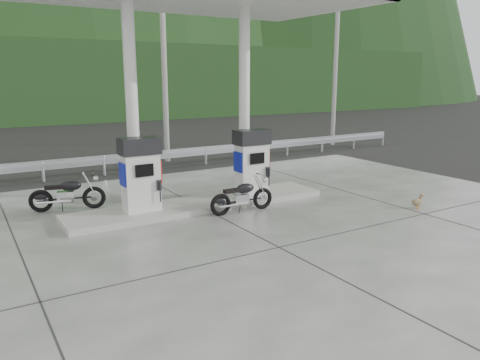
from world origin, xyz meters
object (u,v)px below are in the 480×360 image
gas_pump_right (252,162)px  motorcycle_right (242,197)px  motorcycle_left (67,194)px  duck (417,202)px  gas_pump_left (141,175)px

gas_pump_right → motorcycle_right: size_ratio=1.08×
motorcycle_left → motorcycle_right: size_ratio=1.05×
duck → motorcycle_left: bearing=143.0°
motorcycle_left → gas_pump_left: bearing=-31.9°
gas_pump_left → gas_pump_right: (3.20, 0.00, 0.00)m
gas_pump_right → motorcycle_left: size_ratio=1.03×
motorcycle_right → duck: 4.60m
duck → gas_pump_right: bearing=129.5°
motorcycle_right → gas_pump_right: bearing=47.8°
motorcycle_right → duck: motorcycle_right is taller
gas_pump_left → motorcycle_left: 2.20m
gas_pump_right → motorcycle_left: (-4.64, 1.53, -0.63)m
motorcycle_right → duck: (4.08, -2.10, -0.24)m
gas_pump_left → gas_pump_right: same height
gas_pump_right → motorcycle_left: gas_pump_right is taller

